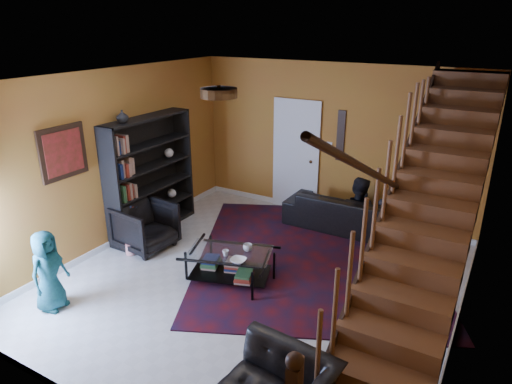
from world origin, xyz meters
TOP-DOWN VIEW (x-y plane):
  - floor at (0.00, 0.00)m, footprint 5.50×5.50m
  - room at (-1.33, 1.33)m, footprint 5.50×5.50m
  - staircase at (2.12, -0.00)m, footprint 0.95×5.02m
  - bookshelf at (-2.40, 0.60)m, footprint 0.35×1.80m
  - door at (-0.70, 2.73)m, footprint 0.82×0.05m
  - framed_picture at (-2.57, -0.90)m, footprint 0.04×0.74m
  - wall_hanging at (0.15, 2.73)m, footprint 0.14×0.03m
  - ceiling_fixture at (0.00, -0.80)m, footprint 0.40×0.40m
  - rug at (0.41, 1.08)m, footprint 4.85×5.09m
  - sofa at (0.52, 2.30)m, footprint 2.16×0.86m
  - armchair_left at (-2.05, 0.02)m, footprint 0.90×0.88m
  - person_adult_a at (1.11, 2.35)m, footprint 0.43×0.29m
  - person_adult_b at (0.68, 2.35)m, footprint 0.74×0.61m
  - person_child at (-1.95, -1.83)m, footprint 0.41×0.57m
  - coffee_table at (-0.35, -0.14)m, footprint 1.30×1.00m
  - cup_a at (-0.15, 0.02)m, footprint 0.15×0.15m
  - cup_b at (-0.34, -0.25)m, footprint 0.12×0.12m
  - bowl at (-0.10, -0.32)m, footprint 0.23×0.23m
  - vase at (-2.41, 0.10)m, footprint 0.18×0.18m
  - popcorn_bucket at (-2.10, -0.31)m, footprint 0.20×0.20m

SIDE VIEW (x-z plane):
  - floor at x=0.00m, z-range 0.00..0.00m
  - rug at x=0.41m, z-range 0.00..0.02m
  - room at x=-1.33m, z-range -2.70..2.80m
  - popcorn_bucket at x=-2.10m, z-range 0.02..0.19m
  - person_adult_a at x=1.11m, z-range -0.45..0.68m
  - coffee_table at x=-0.35m, z-range 0.03..0.47m
  - person_adult_b at x=0.68m, z-range -0.45..0.97m
  - sofa at x=0.52m, z-range 0.00..0.63m
  - armchair_left at x=-2.05m, z-range 0.00..0.75m
  - bowl at x=-0.10m, z-range 0.44..0.49m
  - cup_b at x=-0.34m, z-range 0.44..0.52m
  - cup_a at x=-0.15m, z-range 0.44..0.54m
  - person_child at x=-1.95m, z-range 0.00..1.07m
  - bookshelf at x=-2.40m, z-range -0.04..1.96m
  - door at x=-0.70m, z-range 0.00..2.05m
  - staircase at x=2.12m, z-range -0.19..2.99m
  - wall_hanging at x=0.15m, z-range 1.10..2.00m
  - framed_picture at x=-2.57m, z-range 1.38..2.12m
  - vase at x=-2.41m, z-range 2.00..2.19m
  - ceiling_fixture at x=0.00m, z-range 2.69..2.79m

